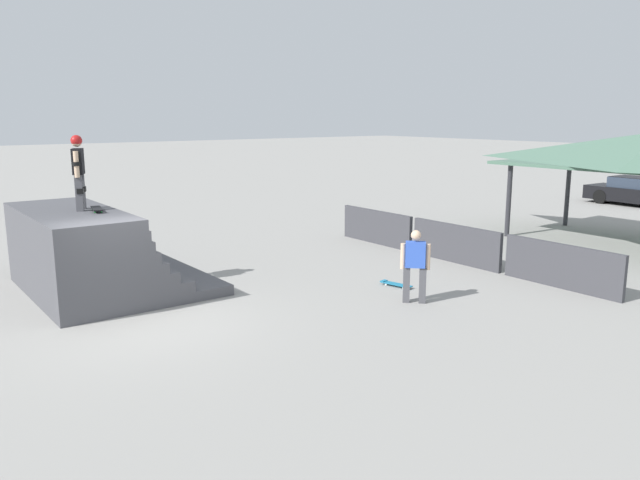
# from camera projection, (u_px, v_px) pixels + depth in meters

# --- Properties ---
(ground_plane) EXTENTS (160.00, 160.00, 0.00)m
(ground_plane) POSITION_uv_depth(u_px,v_px,m) (139.00, 322.00, 12.22)
(ground_plane) COLOR gray
(quarter_pipe_ramp) EXTENTS (4.50, 3.75, 1.92)m
(quarter_pipe_ramp) POSITION_uv_depth(u_px,v_px,m) (89.00, 256.00, 14.20)
(quarter_pipe_ramp) COLOR #4C4C51
(quarter_pipe_ramp) RESTS_ON ground
(skater_on_deck) EXTENTS (0.70, 0.42, 1.65)m
(skater_on_deck) POSITION_uv_depth(u_px,v_px,m) (78.00, 167.00, 13.68)
(skater_on_deck) COLOR #4C4C51
(skater_on_deck) RESTS_ON quarter_pipe_ramp
(skateboard_on_deck) EXTENTS (0.88, 0.37, 0.09)m
(skateboard_on_deck) POSITION_uv_depth(u_px,v_px,m) (97.00, 209.00, 13.64)
(skateboard_on_deck) COLOR green
(skateboard_on_deck) RESTS_ON quarter_pipe_ramp
(bystander_walking) EXTENTS (0.52, 0.52, 1.59)m
(bystander_walking) POSITION_uv_depth(u_px,v_px,m) (415.00, 263.00, 13.35)
(bystander_walking) COLOR #4C4C51
(bystander_walking) RESTS_ON ground
(skateboard_on_ground) EXTENTS (0.84, 0.37, 0.09)m
(skateboard_on_ground) POSITION_uv_depth(u_px,v_px,m) (395.00, 284.00, 14.77)
(skateboard_on_ground) COLOR silver
(skateboard_on_ground) RESTS_ON ground
(barrier_fence) EXTENTS (9.49, 0.12, 1.05)m
(barrier_fence) POSITION_uv_depth(u_px,v_px,m) (455.00, 244.00, 17.09)
(barrier_fence) COLOR #3D3D42
(barrier_fence) RESTS_ON ground
(parked_car_black) EXTENTS (4.46, 1.82, 1.27)m
(parked_car_black) POSITION_uv_depth(u_px,v_px,m) (638.00, 192.00, 27.82)
(parked_car_black) COLOR black
(parked_car_black) RESTS_ON ground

